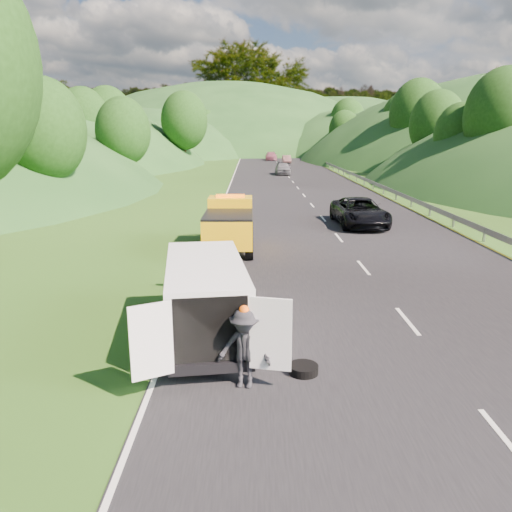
{
  "coord_description": "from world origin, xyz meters",
  "views": [
    {
      "loc": [
        -1.67,
        -15.94,
        5.54
      ],
      "look_at": [
        -1.51,
        0.94,
        1.3
      ],
      "focal_mm": 35.0,
      "sensor_mm": 36.0,
      "label": 1
    }
  ],
  "objects_px": {
    "tow_truck": "(230,224)",
    "passing_suv": "(359,226)",
    "white_van": "(205,295)",
    "child": "(233,300)",
    "suitcase": "(171,297)",
    "worker": "(245,387)",
    "spare_tire": "(303,374)",
    "woman": "(191,292)"
  },
  "relations": [
    {
      "from": "passing_suv",
      "to": "suitcase",
      "type": "bearing_deg",
      "value": -124.64
    },
    {
      "from": "tow_truck",
      "to": "woman",
      "type": "height_order",
      "value": "tow_truck"
    },
    {
      "from": "suitcase",
      "to": "passing_suv",
      "type": "relative_size",
      "value": 0.1
    },
    {
      "from": "tow_truck",
      "to": "spare_tire",
      "type": "distance_m",
      "value": 13.01
    },
    {
      "from": "woman",
      "to": "spare_tire",
      "type": "xyz_separation_m",
      "value": [
        3.38,
        -6.19,
        0.0
      ]
    },
    {
      "from": "tow_truck",
      "to": "child",
      "type": "xyz_separation_m",
      "value": [
        0.42,
        -7.46,
        -1.23
      ]
    },
    {
      "from": "child",
      "to": "worker",
      "type": "relative_size",
      "value": 0.62
    },
    {
      "from": "white_van",
      "to": "suitcase",
      "type": "relative_size",
      "value": 11.44
    },
    {
      "from": "white_van",
      "to": "woman",
      "type": "height_order",
      "value": "white_van"
    },
    {
      "from": "spare_tire",
      "to": "tow_truck",
      "type": "bearing_deg",
      "value": 99.96
    },
    {
      "from": "spare_tire",
      "to": "child",
      "type": "bearing_deg",
      "value": 109.01
    },
    {
      "from": "child",
      "to": "passing_suv",
      "type": "height_order",
      "value": "passing_suv"
    },
    {
      "from": "spare_tire",
      "to": "passing_suv",
      "type": "height_order",
      "value": "passing_suv"
    },
    {
      "from": "white_van",
      "to": "passing_suv",
      "type": "relative_size",
      "value": 1.1
    },
    {
      "from": "white_van",
      "to": "child",
      "type": "xyz_separation_m",
      "value": [
        0.64,
        3.15,
        -1.24
      ]
    },
    {
      "from": "tow_truck",
      "to": "worker",
      "type": "distance_m",
      "value": 13.46
    },
    {
      "from": "woman",
      "to": "worker",
      "type": "distance_m",
      "value": 7.1
    },
    {
      "from": "worker",
      "to": "spare_tire",
      "type": "distance_m",
      "value": 1.5
    },
    {
      "from": "woman",
      "to": "passing_suv",
      "type": "distance_m",
      "value": 15.34
    },
    {
      "from": "spare_tire",
      "to": "woman",
      "type": "bearing_deg",
      "value": 118.59
    },
    {
      "from": "tow_truck",
      "to": "child",
      "type": "bearing_deg",
      "value": -86.56
    },
    {
      "from": "tow_truck",
      "to": "child",
      "type": "height_order",
      "value": "tow_truck"
    },
    {
      "from": "suitcase",
      "to": "spare_tire",
      "type": "xyz_separation_m",
      "value": [
        3.83,
        -4.83,
        -0.28
      ]
    },
    {
      "from": "worker",
      "to": "passing_suv",
      "type": "bearing_deg",
      "value": 82.55
    },
    {
      "from": "spare_tire",
      "to": "passing_suv",
      "type": "bearing_deg",
      "value": 74.34
    },
    {
      "from": "worker",
      "to": "white_van",
      "type": "bearing_deg",
      "value": 122.94
    },
    {
      "from": "child",
      "to": "passing_suv",
      "type": "bearing_deg",
      "value": 106.69
    },
    {
      "from": "child",
      "to": "spare_tire",
      "type": "xyz_separation_m",
      "value": [
        1.82,
        -5.29,
        0.0
      ]
    },
    {
      "from": "tow_truck",
      "to": "woman",
      "type": "relative_size",
      "value": 3.58
    },
    {
      "from": "tow_truck",
      "to": "child",
      "type": "relative_size",
      "value": 5.24
    },
    {
      "from": "tow_truck",
      "to": "worker",
      "type": "height_order",
      "value": "tow_truck"
    },
    {
      "from": "woman",
      "to": "suitcase",
      "type": "height_order",
      "value": "woman"
    },
    {
      "from": "white_van",
      "to": "child",
      "type": "distance_m",
      "value": 3.44
    },
    {
      "from": "tow_truck",
      "to": "passing_suv",
      "type": "relative_size",
      "value": 1.0
    },
    {
      "from": "suitcase",
      "to": "spare_tire",
      "type": "distance_m",
      "value": 6.17
    },
    {
      "from": "suitcase",
      "to": "passing_suv",
      "type": "distance_m",
      "value": 16.73
    },
    {
      "from": "woman",
      "to": "white_van",
      "type": "bearing_deg",
      "value": 159.86
    },
    {
      "from": "worker",
      "to": "child",
      "type": "bearing_deg",
      "value": 105.78
    },
    {
      "from": "woman",
      "to": "suitcase",
      "type": "xyz_separation_m",
      "value": [
        -0.46,
        -1.36,
        0.28
      ]
    },
    {
      "from": "child",
      "to": "worker",
      "type": "xyz_separation_m",
      "value": [
        0.45,
        -5.91,
        0.0
      ]
    },
    {
      "from": "tow_truck",
      "to": "white_van",
      "type": "height_order",
      "value": "tow_truck"
    },
    {
      "from": "child",
      "to": "white_van",
      "type": "bearing_deg",
      "value": -57.13
    }
  ]
}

